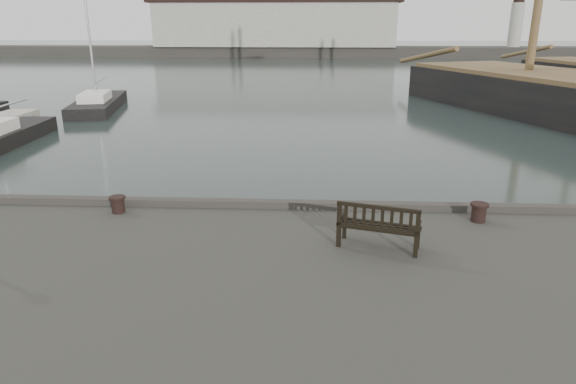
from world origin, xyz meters
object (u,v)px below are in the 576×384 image
(bollard_left, at_px, (118,204))
(bollard_right, at_px, (479,212))
(bench, at_px, (378,234))
(yacht_d, at_px, (99,106))
(yacht_c, at_px, (3,141))

(bollard_left, relative_size, bollard_right, 0.93)
(bench, height_order, yacht_d, yacht_d)
(yacht_c, bearing_deg, bollard_right, -37.75)
(bollard_right, relative_size, yacht_d, 0.04)
(yacht_c, bearing_deg, bench, -44.66)
(bollard_left, bearing_deg, bench, -16.16)
(bollard_left, bearing_deg, yacht_c, 129.82)
(bollard_left, height_order, bollard_right, bollard_right)
(yacht_c, bearing_deg, yacht_d, 85.87)
(bench, xyz_separation_m, bollard_right, (2.59, 1.68, -0.09))
(bench, height_order, bollard_right, bench)
(bollard_left, xyz_separation_m, yacht_d, (-11.33, 25.88, -1.54))
(bench, distance_m, yacht_c, 23.70)
(bench, relative_size, yacht_c, 0.15)
(yacht_d, bearing_deg, yacht_c, -102.92)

